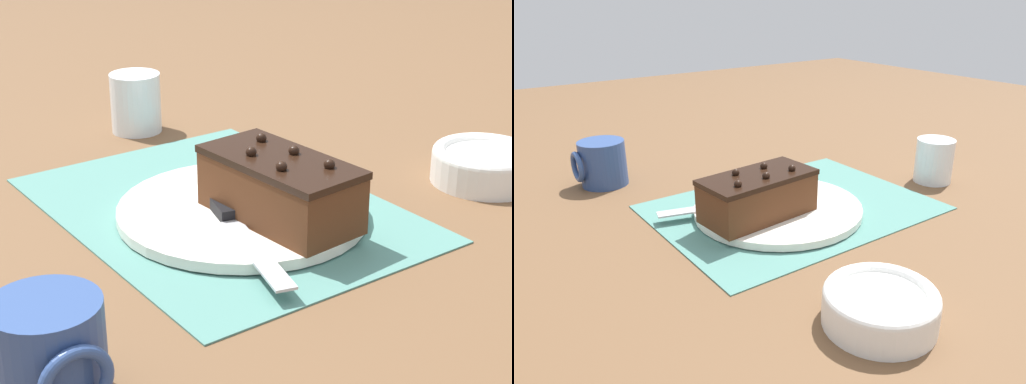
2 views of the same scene
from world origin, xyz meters
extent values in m
plane|color=brown|center=(0.00, 0.00, 0.00)|extent=(3.00, 3.00, 0.00)
cube|color=slate|center=(0.00, 0.00, 0.00)|extent=(0.46, 0.34, 0.00)
cylinder|color=white|center=(0.04, 0.01, 0.01)|extent=(0.28, 0.28, 0.01)
cube|color=#512D19|center=(0.09, 0.02, 0.05)|extent=(0.19, 0.10, 0.06)
cube|color=black|center=(0.09, 0.02, 0.08)|extent=(0.19, 0.10, 0.01)
sphere|color=black|center=(0.03, 0.04, 0.09)|extent=(0.01, 0.01, 0.01)
sphere|color=black|center=(0.06, 0.00, 0.09)|extent=(0.01, 0.01, 0.01)
sphere|color=black|center=(0.08, 0.04, 0.09)|extent=(0.01, 0.01, 0.01)
sphere|color=black|center=(0.11, 0.00, 0.09)|extent=(0.01, 0.01, 0.01)
sphere|color=black|center=(0.14, 0.04, 0.09)|extent=(0.01, 0.01, 0.01)
cube|color=black|center=(0.03, -0.02, 0.02)|extent=(0.08, 0.04, 0.01)
cube|color=#B7BABF|center=(0.14, -0.05, 0.02)|extent=(0.16, 0.06, 0.00)
cylinder|color=white|center=(-0.31, 0.06, 0.04)|extent=(0.07, 0.07, 0.09)
cylinder|color=white|center=(0.12, 0.31, 0.02)|extent=(0.13, 0.13, 0.04)
torus|color=white|center=(0.12, 0.31, 0.04)|extent=(0.13, 0.13, 0.02)
cylinder|color=navy|center=(0.23, -0.30, 0.04)|extent=(0.09, 0.09, 0.09)
torus|color=navy|center=(0.27, -0.30, 0.05)|extent=(0.01, 0.06, 0.06)
camera|label=1|loc=(0.76, -0.50, 0.41)|focal=60.00mm
camera|label=2|loc=(0.50, 0.62, 0.35)|focal=35.00mm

